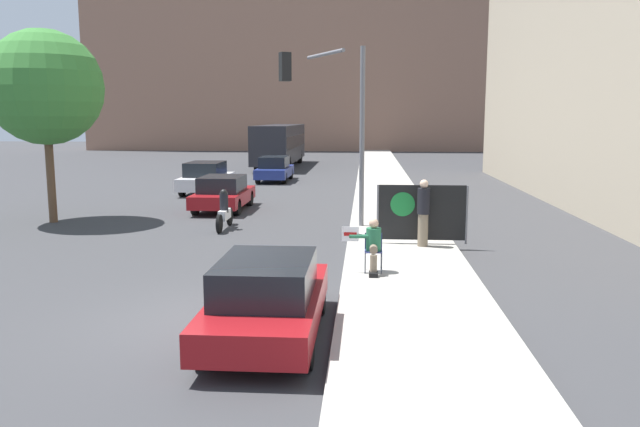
{
  "coord_description": "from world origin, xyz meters",
  "views": [
    {
      "loc": [
        2.82,
        -10.72,
        3.68
      ],
      "look_at": [
        1.69,
        4.47,
        1.31
      ],
      "focal_mm": 35.0,
      "sensor_mm": 36.0,
      "label": 1
    }
  ],
  "objects_px": {
    "seated_protester": "(373,244)",
    "city_bus_on_road": "(280,143)",
    "car_on_road_nearest": "(223,193)",
    "car_on_road_distant": "(275,169)",
    "traffic_light_pole": "(334,106)",
    "street_tree_near_curb": "(45,88)",
    "parked_car_curbside": "(267,298)",
    "motorcycle_on_road": "(224,212)",
    "jogger_on_sidewalk": "(423,212)",
    "car_on_road_midblock": "(206,178)",
    "protest_banner": "(421,213)"
  },
  "relations": [
    {
      "from": "seated_protester",
      "to": "car_on_road_distant",
      "type": "xyz_separation_m",
      "value": [
        -5.41,
        21.55,
        -0.11
      ]
    },
    {
      "from": "protest_banner",
      "to": "car_on_road_distant",
      "type": "xyz_separation_m",
      "value": [
        -6.8,
        18.13,
        -0.32
      ]
    },
    {
      "from": "car_on_road_distant",
      "to": "traffic_light_pole",
      "type": "bearing_deg",
      "value": -74.99
    },
    {
      "from": "traffic_light_pole",
      "to": "motorcycle_on_road",
      "type": "height_order",
      "value": "traffic_light_pole"
    },
    {
      "from": "traffic_light_pole",
      "to": "car_on_road_nearest",
      "type": "relative_size",
      "value": 1.37
    },
    {
      "from": "car_on_road_nearest",
      "to": "car_on_road_midblock",
      "type": "distance_m",
      "value": 5.9
    },
    {
      "from": "city_bus_on_road",
      "to": "car_on_road_distant",
      "type": "bearing_deg",
      "value": -83.82
    },
    {
      "from": "protest_banner",
      "to": "parked_car_curbside",
      "type": "height_order",
      "value": "protest_banner"
    },
    {
      "from": "jogger_on_sidewalk",
      "to": "car_on_road_midblock",
      "type": "xyz_separation_m",
      "value": [
        -9.32,
        12.71,
        -0.35
      ]
    },
    {
      "from": "city_bus_on_road",
      "to": "motorcycle_on_road",
      "type": "xyz_separation_m",
      "value": [
        1.72,
        -25.88,
        -1.22
      ]
    },
    {
      "from": "motorcycle_on_road",
      "to": "jogger_on_sidewalk",
      "type": "bearing_deg",
      "value": -26.3
    },
    {
      "from": "seated_protester",
      "to": "parked_car_curbside",
      "type": "bearing_deg",
      "value": -97.2
    },
    {
      "from": "seated_protester",
      "to": "parked_car_curbside",
      "type": "distance_m",
      "value": 4.35
    },
    {
      "from": "traffic_light_pole",
      "to": "car_on_road_midblock",
      "type": "distance_m",
      "value": 12.5
    },
    {
      "from": "protest_banner",
      "to": "car_on_road_nearest",
      "type": "relative_size",
      "value": 0.61
    },
    {
      "from": "parked_car_curbside",
      "to": "car_on_road_midblock",
      "type": "distance_m",
      "value": 20.65
    },
    {
      "from": "parked_car_curbside",
      "to": "jogger_on_sidewalk",
      "type": "bearing_deg",
      "value": 65.52
    },
    {
      "from": "protest_banner",
      "to": "street_tree_near_curb",
      "type": "distance_m",
      "value": 13.54
    },
    {
      "from": "parked_car_curbside",
      "to": "car_on_road_distant",
      "type": "height_order",
      "value": "car_on_road_distant"
    },
    {
      "from": "jogger_on_sidewalk",
      "to": "car_on_road_midblock",
      "type": "height_order",
      "value": "jogger_on_sidewalk"
    },
    {
      "from": "traffic_light_pole",
      "to": "car_on_road_nearest",
      "type": "bearing_deg",
      "value": 135.84
    },
    {
      "from": "motorcycle_on_road",
      "to": "traffic_light_pole",
      "type": "bearing_deg",
      "value": -6.04
    },
    {
      "from": "jogger_on_sidewalk",
      "to": "parked_car_curbside",
      "type": "distance_m",
      "value": 7.72
    },
    {
      "from": "street_tree_near_curb",
      "to": "seated_protester",
      "type": "bearing_deg",
      "value": -32.15
    },
    {
      "from": "seated_protester",
      "to": "city_bus_on_road",
      "type": "bearing_deg",
      "value": 118.63
    },
    {
      "from": "parked_car_curbside",
      "to": "car_on_road_nearest",
      "type": "xyz_separation_m",
      "value": [
        -4.02,
        14.21,
        -0.0
      ]
    },
    {
      "from": "car_on_road_distant",
      "to": "motorcycle_on_road",
      "type": "bearing_deg",
      "value": -87.8
    },
    {
      "from": "seated_protester",
      "to": "street_tree_near_curb",
      "type": "relative_size",
      "value": 0.19
    },
    {
      "from": "jogger_on_sidewalk",
      "to": "motorcycle_on_road",
      "type": "relative_size",
      "value": 0.86
    },
    {
      "from": "seated_protester",
      "to": "jogger_on_sidewalk",
      "type": "bearing_deg",
      "value": 82.3
    },
    {
      "from": "parked_car_curbside",
      "to": "motorcycle_on_road",
      "type": "height_order",
      "value": "parked_car_curbside"
    },
    {
      "from": "jogger_on_sidewalk",
      "to": "city_bus_on_road",
      "type": "bearing_deg",
      "value": -64.83
    },
    {
      "from": "city_bus_on_road",
      "to": "motorcycle_on_road",
      "type": "bearing_deg",
      "value": -86.19
    },
    {
      "from": "car_on_road_distant",
      "to": "street_tree_near_curb",
      "type": "height_order",
      "value": "street_tree_near_curb"
    },
    {
      "from": "car_on_road_nearest",
      "to": "car_on_road_distant",
      "type": "bearing_deg",
      "value": 87.99
    },
    {
      "from": "protest_banner",
      "to": "traffic_light_pole",
      "type": "xyz_separation_m",
      "value": [
        -2.56,
        2.32,
        2.96
      ]
    },
    {
      "from": "motorcycle_on_road",
      "to": "city_bus_on_road",
      "type": "bearing_deg",
      "value": 93.81
    },
    {
      "from": "car_on_road_midblock",
      "to": "motorcycle_on_road",
      "type": "height_order",
      "value": "car_on_road_midblock"
    },
    {
      "from": "protest_banner",
      "to": "motorcycle_on_road",
      "type": "distance_m",
      "value": 6.79
    },
    {
      "from": "car_on_road_midblock",
      "to": "traffic_light_pole",
      "type": "bearing_deg",
      "value": -56.05
    },
    {
      "from": "protest_banner",
      "to": "car_on_road_distant",
      "type": "bearing_deg",
      "value": 110.56
    },
    {
      "from": "traffic_light_pole",
      "to": "street_tree_near_curb",
      "type": "xyz_separation_m",
      "value": [
        -9.98,
        1.27,
        0.66
      ]
    },
    {
      "from": "seated_protester",
      "to": "parked_car_curbside",
      "type": "height_order",
      "value": "seated_protester"
    },
    {
      "from": "traffic_light_pole",
      "to": "city_bus_on_road",
      "type": "relative_size",
      "value": 0.47
    },
    {
      "from": "jogger_on_sidewalk",
      "to": "car_on_road_nearest",
      "type": "xyz_separation_m",
      "value": [
        -7.22,
        7.2,
        -0.41
      ]
    },
    {
      "from": "parked_car_curbside",
      "to": "motorcycle_on_road",
      "type": "relative_size",
      "value": 1.99
    },
    {
      "from": "seated_protester",
      "to": "traffic_light_pole",
      "type": "distance_m",
      "value": 6.66
    },
    {
      "from": "jogger_on_sidewalk",
      "to": "protest_banner",
      "type": "bearing_deg",
      "value": -77.49
    },
    {
      "from": "car_on_road_distant",
      "to": "car_on_road_nearest",
      "type": "bearing_deg",
      "value": -92.01
    },
    {
      "from": "car_on_road_midblock",
      "to": "motorcycle_on_road",
      "type": "bearing_deg",
      "value": -72.18
    }
  ]
}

